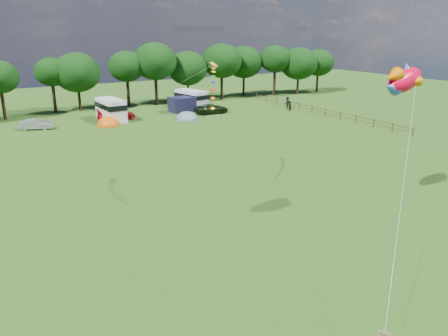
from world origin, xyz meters
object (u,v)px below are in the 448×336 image
tent_orange (108,125)px  walker_b (287,103)px  campervan_c (111,109)px  car_c (116,114)px  walker_a (289,106)px  fish_kite (402,80)px  campervan_d (191,99)px  car_b (36,124)px  car_d (212,109)px  tent_greyblue (187,120)px

tent_orange → walker_b: bearing=-3.8°
campervan_c → car_c: bearing=-66.9°
walker_a → fish_kite: bearing=49.1°
campervan_d → walker_a: size_ratio=4.03×
walker_b → car_b: bearing=-13.8°
car_c → walker_a: walker_a is taller
car_d → walker_a: 12.37m
tent_greyblue → walker_b: walker_b is taller
fish_kite → walker_b: size_ratio=2.23×
car_d → walker_b: 12.79m
car_b → car_d: bearing=-71.5°
car_c → campervan_d: campervan_d is taller
car_d → fish_kite: size_ratio=1.22×
car_b → car_d: car_d is taller
car_c → fish_kite: (6.99, -41.62, 8.34)m
tent_orange → fish_kite: (9.15, -38.16, 9.09)m
car_b → walker_a: size_ratio=2.41×
campervan_c → campervan_d: size_ratio=0.98×
car_c → tent_greyblue: (8.60, -5.33, -0.75)m
car_c → tent_orange: (-2.16, -3.45, -0.75)m
car_b → tent_orange: bearing=-82.2°
car_b → car_c: (10.82, 1.26, 0.10)m
tent_greyblue → walker_b: bearing=-0.1°
campervan_c → tent_greyblue: campervan_c is taller
tent_orange → walker_b: (28.64, -1.91, 0.96)m
walker_a → car_b: bearing=-21.5°
car_d → campervan_c: bearing=84.1°
campervan_c → fish_kite: size_ratio=1.43×
walker_b → campervan_d: bearing=-38.9°
tent_orange → tent_greyblue: (10.76, -1.87, 0.00)m
tent_orange → car_b: bearing=165.8°
car_c → car_d: car_c is taller
walker_b → tent_orange: bearing=-11.3°
car_b → tent_orange: car_b is taller
campervan_c → tent_orange: 3.73m
tent_greyblue → car_d: bearing=25.3°
campervan_d → tent_greyblue: campervan_d is taller
tent_orange → walker_a: size_ratio=2.12×
car_c → walker_b: (26.49, -5.37, 0.21)m
fish_kite → campervan_c: bearing=90.4°
car_d → campervan_d: campervan_d is taller
car_c → car_d: (13.96, -2.79, -0.05)m
car_d → tent_greyblue: car_d is taller
tent_orange → car_c: bearing=58.0°
car_d → fish_kite: 40.33m
car_b → walker_a: walker_a is taller
car_b → walker_b: 37.54m
campervan_c → walker_a: (26.40, -6.59, -0.83)m
car_b → walker_b: bearing=-74.3°
campervan_c → walker_b: (27.27, -4.99, -0.64)m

